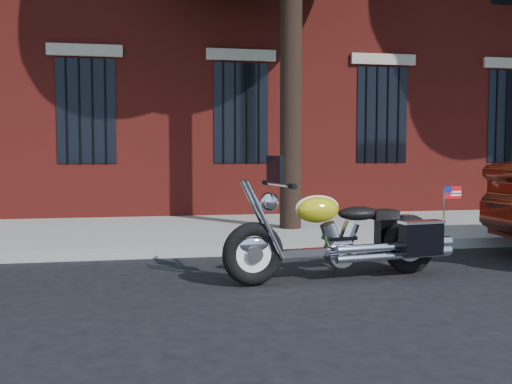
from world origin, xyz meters
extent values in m
plane|color=black|center=(0.00, 0.00, 0.00)|extent=(120.00, 120.00, 0.00)
cube|color=gray|center=(0.00, 1.38, 0.07)|extent=(40.00, 0.16, 0.15)
cube|color=gray|center=(0.00, 3.26, 0.07)|extent=(40.00, 3.60, 0.15)
cube|color=black|center=(0.00, 5.11, 2.20)|extent=(1.10, 0.14, 2.00)
cube|color=#B2A893|center=(0.00, 5.08, 3.35)|extent=(1.40, 0.20, 0.22)
cylinder|color=black|center=(0.00, 5.03, 2.20)|extent=(0.04, 0.04, 2.00)
cylinder|color=black|center=(0.50, 2.90, 2.50)|extent=(0.36, 0.36, 5.00)
torus|color=black|center=(-0.73, -0.47, 0.35)|extent=(0.70, 0.25, 0.68)
torus|color=black|center=(1.18, -0.18, 0.35)|extent=(0.70, 0.25, 0.68)
cylinder|color=white|center=(-0.73, -0.47, 0.35)|extent=(0.51, 0.14, 0.51)
cylinder|color=white|center=(1.18, -0.18, 0.35)|extent=(0.51, 0.14, 0.51)
ellipsoid|color=white|center=(-0.73, -0.47, 0.45)|extent=(0.37, 0.18, 0.20)
ellipsoid|color=yellow|center=(1.18, -0.18, 0.47)|extent=(0.37, 0.19, 0.20)
cube|color=white|center=(0.23, -0.32, 0.33)|extent=(1.52, 0.33, 0.08)
cylinder|color=white|center=(0.28, -0.31, 0.30)|extent=(0.35, 0.23, 0.33)
cylinder|color=white|center=(0.80, -0.42, 0.31)|extent=(1.27, 0.28, 0.09)
ellipsoid|color=yellow|center=(0.00, -0.36, 0.79)|extent=(0.54, 0.36, 0.29)
ellipsoid|color=black|center=(0.51, -0.28, 0.73)|extent=(0.53, 0.36, 0.16)
cube|color=black|center=(1.11, 0.08, 0.46)|extent=(0.51, 0.23, 0.39)
cube|color=black|center=(1.19, -0.44, 0.46)|extent=(0.51, 0.23, 0.39)
cylinder|color=white|center=(-0.45, -0.42, 1.08)|extent=(0.16, 0.79, 0.04)
sphere|color=white|center=(-0.55, -0.44, 0.89)|extent=(0.23, 0.23, 0.20)
cube|color=black|center=(-0.49, -0.43, 1.24)|extent=(0.10, 0.41, 0.28)
cube|color=red|center=(1.57, -0.43, 0.97)|extent=(0.22, 0.05, 0.14)
camera|label=1|loc=(-1.76, -6.33, 1.42)|focal=40.00mm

